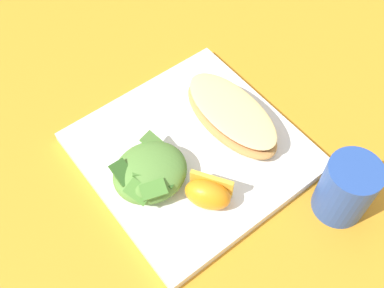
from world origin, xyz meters
name	(u,v)px	position (x,y,z in m)	size (l,w,h in m)	color
ground	(192,154)	(0.00, 0.00, 0.00)	(3.00, 3.00, 0.00)	orange
white_plate	(192,151)	(0.00, 0.00, 0.01)	(0.28, 0.28, 0.02)	white
cheesy_pizza_bread	(232,116)	(0.07, 0.00, 0.03)	(0.08, 0.17, 0.04)	tan
green_salad_pile	(150,172)	(-0.07, -0.01, 0.04)	(0.10, 0.10, 0.04)	#5B8E3D
orange_wedge_front	(208,193)	(-0.03, -0.08, 0.04)	(0.06, 0.07, 0.04)	orange
drinking_blue_cup	(346,189)	(0.10, -0.18, 0.05)	(0.07, 0.07, 0.09)	#284CA3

